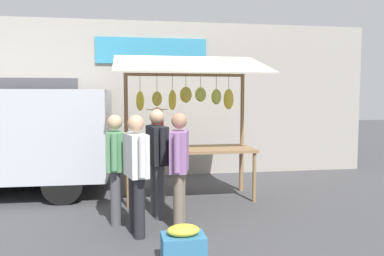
{
  "coord_description": "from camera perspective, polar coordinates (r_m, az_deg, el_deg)",
  "views": [
    {
      "loc": [
        1.05,
        6.56,
        1.76
      ],
      "look_at": [
        0.0,
        0.3,
        1.25
      ],
      "focal_mm": 36.53,
      "sensor_mm": 36.0,
      "label": 1
    }
  ],
  "objects": [
    {
      "name": "ground_plane",
      "position": [
        6.87,
        -0.42,
        -10.24
      ],
      "size": [
        40.0,
        40.0,
        0.0
      ],
      "primitive_type": "plane",
      "color": "#424244"
    },
    {
      "name": "street_backdrop",
      "position": [
        8.81,
        -3.12,
        4.2
      ],
      "size": [
        9.0,
        0.3,
        3.4
      ],
      "color": "#9E998E",
      "rests_on": "ground"
    },
    {
      "name": "market_stall",
      "position": [
        6.71,
        -0.47,
        2.89
      ],
      "size": [
        2.5,
        1.46,
        2.5
      ],
      "color": "olive",
      "rests_on": "ground"
    },
    {
      "name": "vendor_with_sunhat",
      "position": [
        7.38,
        -5.07,
        -1.99
      ],
      "size": [
        0.4,
        0.68,
        1.57
      ],
      "rotation": [
        0.0,
        0.0,
        1.52
      ],
      "color": "#726656",
      "rests_on": "ground"
    },
    {
      "name": "shopper_in_striped_shirt",
      "position": [
        5.21,
        -1.86,
        -5.09
      ],
      "size": [
        0.32,
        0.66,
        1.55
      ],
      "rotation": [
        0.0,
        0.0,
        -1.8
      ],
      "color": "#726656",
      "rests_on": "ground"
    },
    {
      "name": "shopper_in_grey_tee",
      "position": [
        4.99,
        -8.14,
        -5.68
      ],
      "size": [
        0.32,
        0.65,
        1.54
      ],
      "rotation": [
        0.0,
        0.0,
        -1.33
      ],
      "color": "#232328",
      "rests_on": "ground"
    },
    {
      "name": "shopper_with_ponytail",
      "position": [
        5.52,
        -11.12,
        -4.87
      ],
      "size": [
        0.22,
        0.66,
        1.51
      ],
      "rotation": [
        0.0,
        0.0,
        -1.58
      ],
      "color": "#4C4C51",
      "rests_on": "ground"
    },
    {
      "name": "shopper_with_shopping_bag",
      "position": [
        5.72,
        -5.11,
        -4.0
      ],
      "size": [
        0.31,
        0.67,
        1.58
      ],
      "rotation": [
        0.0,
        0.0,
        -1.37
      ],
      "color": "#4C4C51",
      "rests_on": "ground"
    },
    {
      "name": "produce_crate_near",
      "position": [
        4.32,
        -1.26,
        -16.76
      ],
      "size": [
        0.46,
        0.34,
        0.41
      ],
      "color": "teal",
      "rests_on": "ground"
    }
  ]
}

